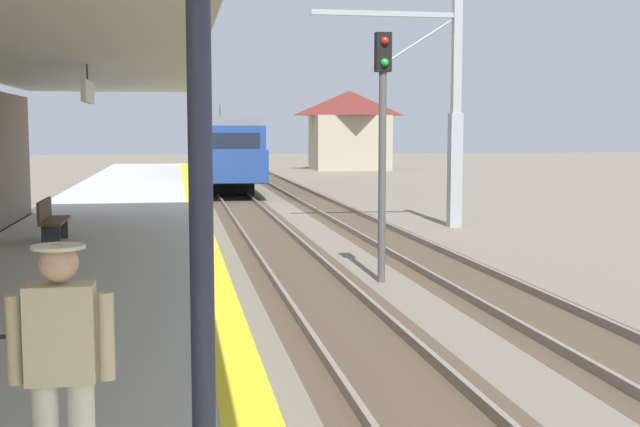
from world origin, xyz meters
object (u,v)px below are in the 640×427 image
at_px(commuter_person, 62,371).
at_px(rail_signal_post, 383,131).
at_px(platform_bench, 51,219).
at_px(distant_trackside_house, 349,129).
at_px(approaching_train, 224,149).
at_px(catenary_pylon_far_side, 447,118).

xyz_separation_m(commuter_person, rail_signal_post, (4.91, 12.08, 1.35)).
bearing_deg(rail_signal_post, commuter_person, -112.10).
height_order(commuter_person, rail_signal_post, rail_signal_post).
bearing_deg(platform_bench, distant_trackside_house, 71.21).
distance_m(approaching_train, catenary_pylon_far_side, 21.85).
relative_size(approaching_train, distant_trackside_house, 2.97).
relative_size(platform_bench, distant_trackside_house, 0.24).
xyz_separation_m(approaching_train, distant_trackside_house, (11.26, 19.16, 1.16)).
bearing_deg(platform_bench, rail_signal_post, -7.24).
bearing_deg(rail_signal_post, platform_bench, 172.76).
relative_size(commuter_person, platform_bench, 1.04).
height_order(rail_signal_post, catenary_pylon_far_side, catenary_pylon_far_side).
relative_size(catenary_pylon_far_side, distant_trackside_house, 1.14).
height_order(rail_signal_post, platform_bench, rail_signal_post).
relative_size(rail_signal_post, catenary_pylon_far_side, 0.69).
relative_size(rail_signal_post, platform_bench, 3.25).
distance_m(commuter_person, rail_signal_post, 13.11).
distance_m(catenary_pylon_far_side, platform_bench, 14.31).
bearing_deg(approaching_train, commuter_person, -94.54).
height_order(rail_signal_post, distant_trackside_house, distant_trackside_house).
xyz_separation_m(platform_bench, distant_trackside_house, (16.52, 48.57, 1.96)).
bearing_deg(rail_signal_post, distant_trackside_house, 78.88).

